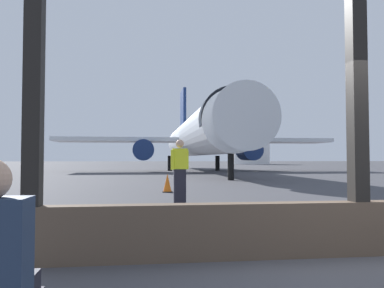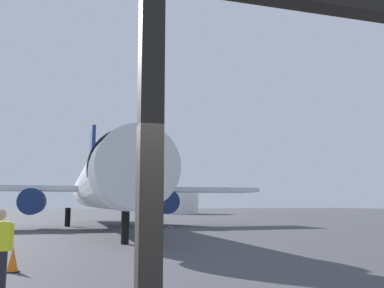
# 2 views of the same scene
# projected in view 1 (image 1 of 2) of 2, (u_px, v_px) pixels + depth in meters

# --- Properties ---
(ground_plane) EXTENTS (220.00, 220.00, 0.00)m
(ground_plane) POSITION_uv_depth(u_px,v_px,m) (169.00, 169.00, 44.49)
(ground_plane) COLOR #424247
(window_frame) EXTENTS (8.30, 0.24, 4.03)m
(window_frame) POSITION_uv_depth(u_px,v_px,m) (358.00, 146.00, 4.88)
(window_frame) COLOR brown
(window_frame) RESTS_ON ground
(airplane) EXTENTS (26.41, 33.13, 10.08)m
(airplane) POSITION_uv_depth(u_px,v_px,m) (199.00, 136.00, 34.17)
(airplane) COLOR silver
(airplane) RESTS_ON ground
(ground_crew_worker) EXTENTS (0.50, 0.34, 1.74)m
(ground_crew_worker) POSITION_uv_depth(u_px,v_px,m) (180.00, 171.00, 10.00)
(ground_crew_worker) COLOR black
(ground_crew_worker) RESTS_ON ground
(traffic_cone) EXTENTS (0.36, 0.36, 0.67)m
(traffic_cone) POSITION_uv_depth(u_px,v_px,m) (167.00, 183.00, 13.70)
(traffic_cone) COLOR orange
(traffic_cone) RESTS_ON ground
(fuel_storage_tank) EXTENTS (8.06, 8.06, 4.34)m
(fuel_storage_tank) POSITION_uv_depth(u_px,v_px,m) (250.00, 154.00, 78.46)
(fuel_storage_tank) COLOR white
(fuel_storage_tank) RESTS_ON ground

